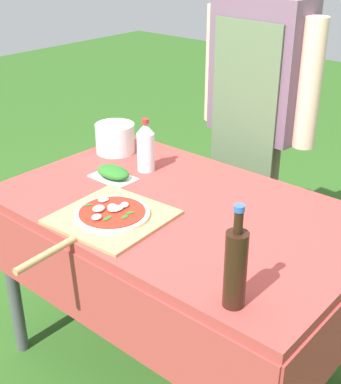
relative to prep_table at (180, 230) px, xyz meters
The scene contains 8 objects.
ground_plane 0.69m from the prep_table, ahead, with size 12.00×12.00×0.00m, color #2D5B1E.
prep_table is the anchor object (origin of this frame).
person_cook 0.81m from the prep_table, 102.14° to the left, with size 0.62×0.24×1.65m.
pizza_on_peel 0.29m from the prep_table, 115.50° to the right, with size 0.38×0.61×0.05m.
oil_bottle 0.63m from the prep_table, 36.06° to the right, with size 0.06×0.06×0.30m.
water_bottle 0.40m from the prep_table, 153.91° to the left, with size 0.07×0.07×0.22m.
herb_container 0.38m from the prep_table, behind, with size 0.19×0.12×0.05m.
mixing_tub 0.62m from the prep_table, 159.17° to the left, with size 0.17×0.17×0.13m, color silver.
Camera 1 is at (1.10, -1.33, 1.69)m, focal length 50.00 mm.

